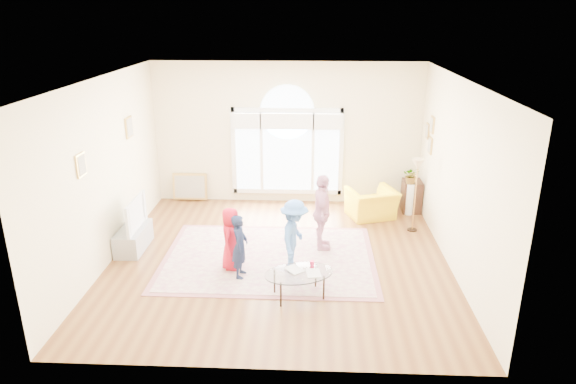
{
  "coord_description": "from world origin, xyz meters",
  "views": [
    {
      "loc": [
        0.55,
        -8.28,
        4.26
      ],
      "look_at": [
        0.15,
        0.3,
        1.18
      ],
      "focal_mm": 32.0,
      "sensor_mm": 36.0,
      "label": 1
    }
  ],
  "objects_px": {
    "area_rug": "(269,258)",
    "coffee_table": "(299,274)",
    "tv_console": "(133,238)",
    "armchair": "(372,204)",
    "television": "(131,214)"
  },
  "relations": [
    {
      "from": "television",
      "to": "coffee_table",
      "type": "relative_size",
      "value": 0.82
    },
    {
      "from": "tv_console",
      "to": "television",
      "type": "relative_size",
      "value": 0.99
    },
    {
      "from": "area_rug",
      "to": "tv_console",
      "type": "bearing_deg",
      "value": 173.96
    },
    {
      "from": "area_rug",
      "to": "tv_console",
      "type": "distance_m",
      "value": 2.58
    },
    {
      "from": "coffee_table",
      "to": "television",
      "type": "bearing_deg",
      "value": 135.37
    },
    {
      "from": "tv_console",
      "to": "armchair",
      "type": "distance_m",
      "value": 4.94
    },
    {
      "from": "coffee_table",
      "to": "armchair",
      "type": "bearing_deg",
      "value": 47.91
    },
    {
      "from": "coffee_table",
      "to": "armchair",
      "type": "distance_m",
      "value": 3.64
    },
    {
      "from": "area_rug",
      "to": "coffee_table",
      "type": "distance_m",
      "value": 1.46
    },
    {
      "from": "tv_console",
      "to": "area_rug",
      "type": "bearing_deg",
      "value": -6.04
    },
    {
      "from": "television",
      "to": "coffee_table",
      "type": "xyz_separation_m",
      "value": [
        3.13,
        -1.56,
        -0.31
      ]
    },
    {
      "from": "coffee_table",
      "to": "armchair",
      "type": "height_order",
      "value": "armchair"
    },
    {
      "from": "coffee_table",
      "to": "armchair",
      "type": "relative_size",
      "value": 1.28
    },
    {
      "from": "tv_console",
      "to": "armchair",
      "type": "relative_size",
      "value": 1.03
    },
    {
      "from": "television",
      "to": "coffee_table",
      "type": "bearing_deg",
      "value": -26.44
    }
  ]
}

